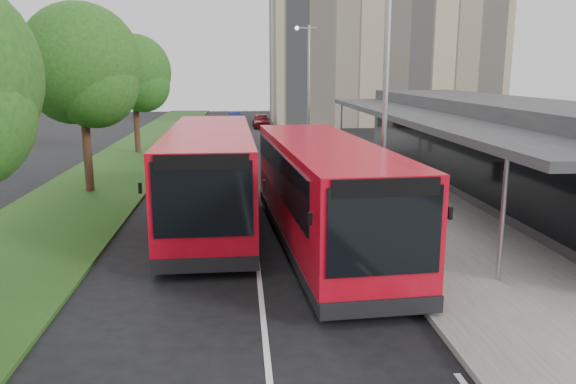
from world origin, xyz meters
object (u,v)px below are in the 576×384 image
tree_mid (81,72)px  lamp_post_far (307,79)px  car_far (235,117)px  bus_second (211,175)px  car_near (261,121)px  lamp_post_near (383,87)px  bus_main (324,194)px  litter_bin (361,172)px  bollard (328,145)px  tree_far (134,77)px

tree_mid → lamp_post_far: size_ratio=1.01×
car_far → tree_mid: bearing=-88.3°
lamp_post_far → bus_second: (-5.57, -18.40, -3.04)m
tree_mid → car_near: 29.78m
lamp_post_near → car_far: lamp_post_near is taller
lamp_post_far → bus_main: lamp_post_far is taller
bus_second → litter_bin: (6.61, 5.94, -1.06)m
bollard → tree_mid: bearing=-139.6°
lamp_post_far → car_far: (-5.02, 21.12, -4.19)m
tree_mid → car_near: (8.61, 28.15, -4.53)m
litter_bin → car_near: car_near is taller
bus_main → litter_bin: bus_main is taller
lamp_post_near → car_far: size_ratio=2.51×
bus_main → car_far: size_ratio=3.57×
tree_mid → car_near: tree_mid is taller
bollard → car_far: bollard is taller
bus_main → bollard: size_ratio=12.59×
car_near → lamp_post_near: bearing=-87.6°
tree_mid → lamp_post_far: lamp_post_far is taller
bus_second → bollard: size_ratio=12.88×
bollard → car_near: (-3.54, 17.82, 0.06)m
car_near → lamp_post_far: bearing=-82.3°
bus_second → bus_main: bearing=-42.4°
litter_bin → bollard: size_ratio=1.04×
tree_mid → car_far: 34.93m
bus_main → car_far: (-2.96, 42.63, -1.10)m
tree_mid → car_far: (6.11, 34.07, -4.67)m
bollard → car_near: car_near is taller
bus_second → litter_bin: size_ratio=12.39×
car_near → litter_bin: bearing=-84.4°
tree_far → car_far: bearing=74.5°
tree_mid → bus_second: 8.54m
car_far → lamp_post_far: bearing=-64.8°
bus_main → litter_bin: (3.10, 9.04, -1.01)m
lamp_post_near → bus_second: lamp_post_near is taller
bollard → car_near: bearing=101.2°
tree_mid → bollard: 16.59m
tree_mid → lamp_post_near: bearing=-32.4°
bus_main → tree_far: bearing=109.9°
tree_mid → lamp_post_near: 13.18m
tree_mid → lamp_post_far: bearing=49.3°
bus_second → lamp_post_far: bearing=72.2°
lamp_post_near → litter_bin: bearing=82.2°
bollard → litter_bin: bearing=-89.9°
lamp_post_near → bus_main: size_ratio=0.70×
litter_bin → car_far: bearing=100.2°
bus_main → bollard: (3.08, 18.88, -1.03)m
bus_main → litter_bin: size_ratio=12.12×
litter_bin → car_near: 27.89m
tree_far → car_near: (8.61, 16.15, -4.19)m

